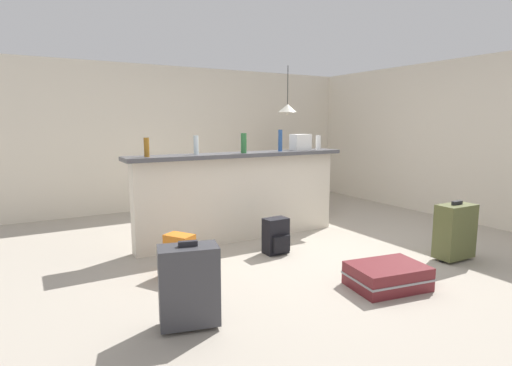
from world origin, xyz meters
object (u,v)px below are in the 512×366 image
object	(u,v)px
suitcase_flat_maroon	(388,276)
dining_table	(287,172)
bottle_amber	(147,147)
bottle_clear	(196,145)
bottle_green	(244,143)
bottle_white	(318,142)
grocery_bag	(300,142)
suitcase_upright_charcoal	(189,285)
suitcase_upright_olive	(455,231)
backpack_black	(276,236)
backpack_orange	(179,256)
dining_chair_near_partition	(305,183)
bottle_blue	(280,140)
pendant_lamp	(288,108)

from	to	relation	value
suitcase_flat_maroon	dining_table	bearing A→B (deg)	70.77
bottle_amber	bottle_clear	distance (m)	0.61
bottle_green	dining_table	distance (m)	2.26
bottle_white	grocery_bag	size ratio (longest dim) A/B	0.79
suitcase_upright_charcoal	bottle_green	bearing A→B (deg)	51.32
grocery_bag	suitcase_upright_olive	world-z (taller)	grocery_bag
grocery_bag	suitcase_upright_olive	bearing A→B (deg)	-69.23
grocery_bag	backpack_black	bearing A→B (deg)	-139.71
grocery_bag	suitcase_upright_charcoal	distance (m)	3.18
bottle_green	backpack_black	size ratio (longest dim) A/B	0.60
suitcase_upright_olive	bottle_amber	bearing A→B (deg)	147.02
bottle_clear	backpack_orange	xyz separation A→B (m)	(-0.53, -0.83, -1.05)
grocery_bag	suitcase_upright_olive	xyz separation A→B (m)	(0.73, -1.93, -0.92)
bottle_white	suitcase_upright_olive	world-z (taller)	bottle_white
backpack_black	dining_table	bearing A→B (deg)	53.04
bottle_clear	dining_chair_near_partition	xyz separation A→B (m)	(2.25, 0.80, -0.74)
bottle_white	suitcase_flat_maroon	distance (m)	2.45
suitcase_upright_olive	suitcase_upright_charcoal	xyz separation A→B (m)	(-3.11, 0.04, 0.00)
bottle_green	bottle_blue	world-z (taller)	bottle_blue
dining_chair_near_partition	backpack_black	xyz separation A→B (m)	(-1.57, -1.53, -0.31)
bottle_amber	backpack_orange	size ratio (longest dim) A/B	0.52
bottle_green	bottle_white	xyz separation A→B (m)	(1.21, 0.03, -0.02)
bottle_green	suitcase_upright_charcoal	size ratio (longest dim) A/B	0.38
bottle_green	dining_chair_near_partition	distance (m)	2.02
bottle_white	suitcase_flat_maroon	xyz separation A→B (m)	(-0.77, -2.03, -1.14)
pendant_lamp	backpack_black	size ratio (longest dim) A/B	2.01
bottle_green	dining_table	size ratio (longest dim) A/B	0.23
suitcase_upright_olive	bottle_blue	bearing A→B (deg)	120.26
suitcase_flat_maroon	suitcase_upright_olive	bearing A→B (deg)	8.16
bottle_green	pendant_lamp	bearing A→B (deg)	41.47
bottle_amber	bottle_green	bearing A→B (deg)	-2.72
bottle_clear	suitcase_upright_olive	world-z (taller)	bottle_clear
dining_chair_near_partition	pendant_lamp	world-z (taller)	pendant_lamp
bottle_clear	bottle_blue	xyz separation A→B (m)	(1.19, -0.04, 0.03)
bottle_amber	dining_table	world-z (taller)	bottle_amber
bottle_white	suitcase_flat_maroon	world-z (taller)	bottle_white
suitcase_flat_maroon	backpack_orange	xyz separation A→B (m)	(-1.58, 1.27, 0.09)
dining_chair_near_partition	suitcase_upright_charcoal	bearing A→B (deg)	-138.99
dining_table	backpack_orange	xyz separation A→B (m)	(-2.77, -2.17, -0.44)
dining_chair_near_partition	bottle_amber	bearing A→B (deg)	-163.68
bottle_blue	backpack_orange	size ratio (longest dim) A/B	0.68
backpack_orange	bottle_clear	bearing A→B (deg)	57.26
dining_table	backpack_orange	distance (m)	3.55
grocery_bag	suitcase_upright_charcoal	size ratio (longest dim) A/B	0.39
pendant_lamp	backpack_black	distance (m)	3.07
bottle_blue	bottle_white	bearing A→B (deg)	-3.00
bottle_clear	bottle_green	world-z (taller)	bottle_green
bottle_amber	bottle_green	distance (m)	1.21
bottle_green	pendant_lamp	size ratio (longest dim) A/B	0.30
bottle_green	suitcase_upright_charcoal	distance (m)	2.47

